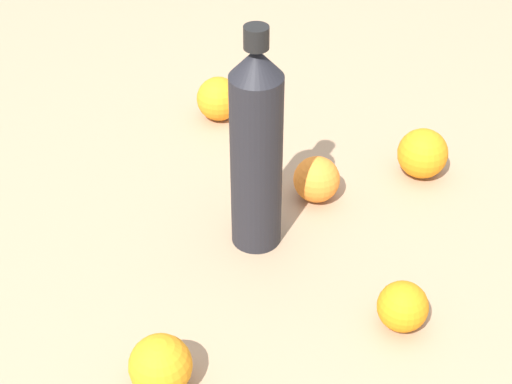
# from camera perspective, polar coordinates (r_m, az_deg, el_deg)

# --- Properties ---
(ground_plane) EXTENTS (2.40, 2.40, 0.00)m
(ground_plane) POSITION_cam_1_polar(r_m,az_deg,el_deg) (1.06, -2.20, -3.00)
(ground_plane) COLOR #9E7F60
(water_bottle) EXTENTS (0.07, 0.07, 0.31)m
(water_bottle) POSITION_cam_1_polar(r_m,az_deg,el_deg) (0.96, -0.00, 3.08)
(water_bottle) COLOR black
(water_bottle) RESTS_ON ground_plane
(orange_0) EXTENTS (0.07, 0.07, 0.07)m
(orange_0) POSITION_cam_1_polar(r_m,az_deg,el_deg) (1.11, 4.47, 0.93)
(orange_0) COLOR orange
(orange_0) RESTS_ON ground_plane
(orange_1) EXTENTS (0.06, 0.06, 0.06)m
(orange_1) POSITION_cam_1_polar(r_m,az_deg,el_deg) (0.94, 10.72, -8.26)
(orange_1) COLOR orange
(orange_1) RESTS_ON ground_plane
(orange_2) EXTENTS (0.07, 0.07, 0.07)m
(orange_2) POSITION_cam_1_polar(r_m,az_deg,el_deg) (1.17, 12.13, 2.79)
(orange_2) COLOR orange
(orange_2) RESTS_ON ground_plane
(orange_3) EXTENTS (0.07, 0.07, 0.07)m
(orange_3) POSITION_cam_1_polar(r_m,az_deg,el_deg) (1.28, -2.76, 6.86)
(orange_3) COLOR orange
(orange_3) RESTS_ON ground_plane
(orange_4) EXTENTS (0.07, 0.07, 0.07)m
(orange_4) POSITION_cam_1_polar(r_m,az_deg,el_deg) (0.86, -7.03, -12.54)
(orange_4) COLOR orange
(orange_4) RESTS_ON ground_plane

